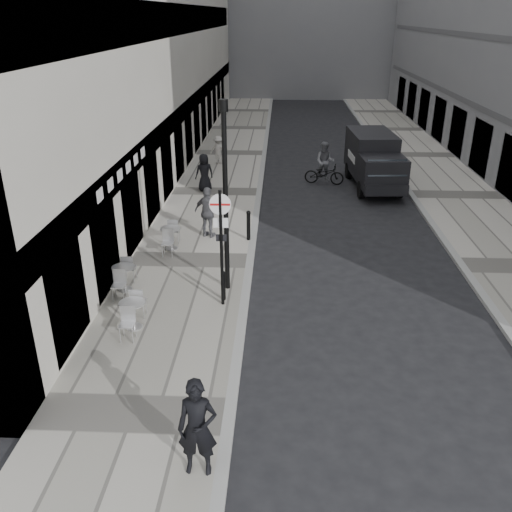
{
  "coord_description": "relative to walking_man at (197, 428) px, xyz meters",
  "views": [
    {
      "loc": [
        0.95,
        -6.06,
        7.67
      ],
      "look_at": [
        0.32,
        7.89,
        1.4
      ],
      "focal_mm": 38.0,
      "sensor_mm": 36.0,
      "label": 1
    }
  ],
  "objects": [
    {
      "name": "lamppost",
      "position": [
        -0.16,
        7.13,
        2.1
      ],
      "size": [
        0.25,
        0.25,
        5.51
      ],
      "color": "black",
      "rests_on": "sidewalk"
    },
    {
      "name": "pedestrian_b",
      "position": [
        -2.02,
        21.74,
        -0.21
      ],
      "size": [
        1.09,
        0.78,
        1.52
      ],
      "primitive_type": "imported",
      "rotation": [
        0.0,
        0.0,
        2.9
      ],
      "color": "#B7B1A9",
      "rests_on": "sidewalk"
    },
    {
      "name": "far_sidewalk",
      "position": [
        9.4,
        16.75,
        -1.03
      ],
      "size": [
        4.0,
        60.0,
        0.12
      ],
      "primitive_type": "cube",
      "color": "#ABA59A",
      "rests_on": "ground"
    },
    {
      "name": "cafe_table_mid",
      "position": [
        -3.2,
        6.86,
        -0.52
      ],
      "size": [
        0.69,
        1.55,
        0.88
      ],
      "color": "#ADADAF",
      "rests_on": "sidewalk"
    },
    {
      "name": "pedestrian_c",
      "position": [
        -2.13,
        16.85,
        -0.11
      ],
      "size": [
        0.99,
        0.84,
        1.72
      ],
      "primitive_type": "imported",
      "rotation": [
        0.0,
        0.0,
        3.57
      ],
      "color": "black",
      "rests_on": "sidewalk"
    },
    {
      "name": "cafe_table_near",
      "position": [
        -2.4,
        4.76,
        -0.52
      ],
      "size": [
        0.69,
        1.55,
        0.88
      ],
      "color": "silver",
      "rests_on": "sidewalk"
    },
    {
      "name": "walking_man",
      "position": [
        0.0,
        0.0,
        0.0
      ],
      "size": [
        0.71,
        0.47,
        1.93
      ],
      "primitive_type": "imported",
      "rotation": [
        0.0,
        0.0,
        -0.01
      ],
      "color": "black",
      "rests_on": "sidewalk"
    },
    {
      "name": "bollard_near",
      "position": [
        -0.2,
        6.39,
        -0.55
      ],
      "size": [
        0.11,
        0.11,
        0.84
      ],
      "primitive_type": "cylinder",
      "color": "black",
      "rests_on": "sidewalk"
    },
    {
      "name": "cafe_table_far",
      "position": [
        -2.4,
        9.99,
        -0.5
      ],
      "size": [
        0.71,
        1.6,
        0.91
      ],
      "color": "#BABABC",
      "rests_on": "sidewalk"
    },
    {
      "name": "pedestrian_a",
      "position": [
        -1.23,
        11.17,
        -0.02
      ],
      "size": [
        1.2,
        0.86,
        1.89
      ],
      "primitive_type": "imported",
      "rotation": [
        0.0,
        0.0,
        2.73
      ],
      "color": "#525257",
      "rests_on": "sidewalk"
    },
    {
      "name": "cyclist",
      "position": [
        3.51,
        18.56,
        -0.28
      ],
      "size": [
        2.01,
        1.04,
        2.07
      ],
      "rotation": [
        0.0,
        0.0,
        -0.2
      ],
      "color": "black",
      "rests_on": "ground"
    },
    {
      "name": "panel_van",
      "position": [
        5.79,
        18.29,
        0.31
      ],
      "size": [
        2.26,
        5.37,
        2.47
      ],
      "rotation": [
        0.0,
        0.0,
        0.06
      ],
      "color": "black",
      "rests_on": "ground"
    },
    {
      "name": "sidewalk",
      "position": [
        -1.6,
        16.75,
        -1.03
      ],
      "size": [
        4.0,
        60.0,
        0.12
      ],
      "primitive_type": "cube",
      "color": "#ABA59A",
      "rests_on": "ground"
    },
    {
      "name": "sign_post",
      "position": [
        -0.2,
        6.13,
        1.19
      ],
      "size": [
        0.58,
        0.09,
        3.36
      ],
      "rotation": [
        0.0,
        0.0,
        0.02
      ],
      "color": "black",
      "rests_on": "sidewalk"
    },
    {
      "name": "bollard_far",
      "position": [
        0.25,
        10.95,
        -0.45
      ],
      "size": [
        0.14,
        0.14,
        1.03
      ],
      "primitive_type": "cylinder",
      "color": "black",
      "rests_on": "sidewalk"
    }
  ]
}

